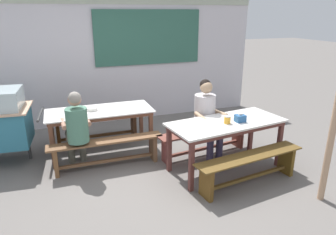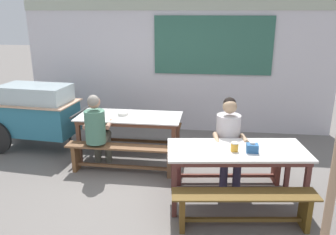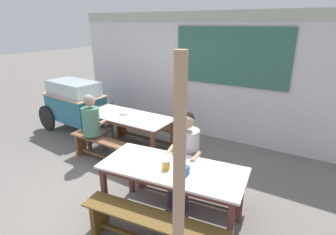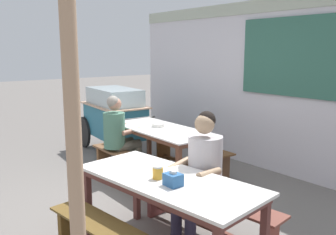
# 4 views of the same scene
# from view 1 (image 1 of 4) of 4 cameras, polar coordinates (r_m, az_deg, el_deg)

# --- Properties ---
(ground_plane) EXTENTS (40.00, 40.00, 0.00)m
(ground_plane) POSITION_cam_1_polar(r_m,az_deg,el_deg) (4.70, -2.02, -10.45)
(ground_plane) COLOR slate
(backdrop_wall) EXTENTS (6.25, 0.23, 2.63)m
(backdrop_wall) POSITION_cam_1_polar(r_m,az_deg,el_deg) (6.78, -9.28, 10.91)
(backdrop_wall) COLOR silver
(backdrop_wall) RESTS_ON ground_plane
(dining_table_far) EXTENTS (1.72, 0.77, 0.76)m
(dining_table_far) POSITION_cam_1_polar(r_m,az_deg,el_deg) (5.25, -12.37, 0.53)
(dining_table_far) COLOR silver
(dining_table_far) RESTS_ON ground_plane
(dining_table_near) EXTENTS (1.83, 0.97, 0.76)m
(dining_table_near) POSITION_cam_1_polar(r_m,az_deg,el_deg) (4.68, 10.65, -1.57)
(dining_table_near) COLOR silver
(dining_table_near) RESTS_ON ground_plane
(bench_far_back) EXTENTS (1.62, 0.31, 0.45)m
(bench_far_back) POSITION_cam_1_polar(r_m,az_deg,el_deg) (5.89, -12.86, -1.50)
(bench_far_back) COLOR brown
(bench_far_back) RESTS_ON ground_plane
(bench_far_front) EXTENTS (1.74, 0.26, 0.45)m
(bench_far_front) POSITION_cam_1_polar(r_m,az_deg,el_deg) (4.87, -11.15, -5.65)
(bench_far_front) COLOR brown
(bench_far_front) RESTS_ON ground_plane
(bench_near_back) EXTENTS (1.69, 0.50, 0.45)m
(bench_near_back) POSITION_cam_1_polar(r_m,az_deg,el_deg) (5.24, 6.71, -3.73)
(bench_near_back) COLOR brown
(bench_near_back) RESTS_ON ground_plane
(bench_near_front) EXTENTS (1.69, 0.51, 0.45)m
(bench_near_front) POSITION_cam_1_polar(r_m,az_deg,el_deg) (4.46, 14.71, -8.54)
(bench_near_front) COLOR brown
(bench_near_front) RESTS_ON ground_plane
(person_left_back_turned) EXTENTS (0.44, 0.58, 1.24)m
(person_left_back_turned) POSITION_cam_1_polar(r_m,az_deg,el_deg) (4.77, -16.38, -1.59)
(person_left_back_turned) COLOR #626253
(person_left_back_turned) RESTS_ON ground_plane
(person_right_near_table) EXTENTS (0.49, 0.55, 1.29)m
(person_right_near_table) POSITION_cam_1_polar(r_m,az_deg,el_deg) (5.03, 7.09, 0.55)
(person_right_near_table) COLOR #322D45
(person_right_near_table) RESTS_ON ground_plane
(tissue_box) EXTENTS (0.14, 0.12, 0.13)m
(tissue_box) POSITION_cam_1_polar(r_m,az_deg,el_deg) (4.67, 13.08, -0.13)
(tissue_box) COLOR #2A5A92
(tissue_box) RESTS_ON dining_table_near
(condiment_jar) EXTENTS (0.09, 0.09, 0.12)m
(condiment_jar) POSITION_cam_1_polar(r_m,az_deg,el_deg) (4.56, 10.81, -0.39)
(condiment_jar) COLOR gold
(condiment_jar) RESTS_ON dining_table_near
(soup_bowl) EXTENTS (0.18, 0.18, 0.05)m
(soup_bowl) POSITION_cam_1_polar(r_m,az_deg,el_deg) (5.23, -13.77, 1.51)
(soup_bowl) COLOR silver
(soup_bowl) RESTS_ON dining_table_far
(wooden_support_post) EXTENTS (0.08, 0.08, 2.27)m
(wooden_support_post) POSITION_cam_1_polar(r_m,az_deg,el_deg) (4.16, 28.33, 0.33)
(wooden_support_post) COLOR tan
(wooden_support_post) RESTS_ON ground_plane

